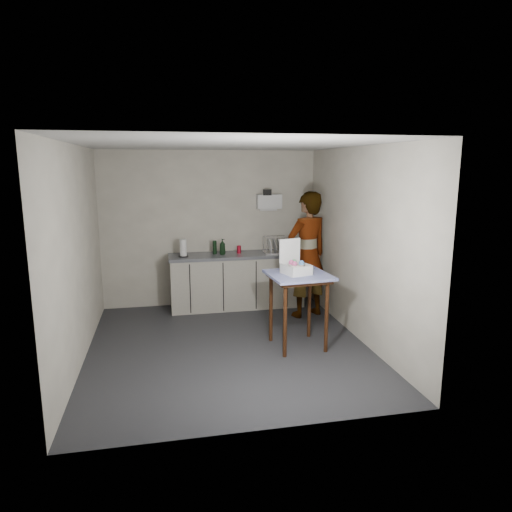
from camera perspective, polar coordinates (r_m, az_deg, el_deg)
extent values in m
plane|color=#29292E|center=(6.16, -3.48, -11.18)|extent=(4.00, 4.00, 0.00)
cube|color=beige|center=(7.75, -5.73, 3.40)|extent=(3.60, 0.02, 2.60)
cube|color=beige|center=(6.30, 12.72, 1.38)|extent=(0.02, 4.00, 2.60)
cube|color=beige|center=(5.82, -21.34, 0.09)|extent=(0.02, 4.00, 2.60)
cube|color=silver|center=(5.70, -3.80, 13.70)|extent=(3.60, 4.00, 0.01)
cube|color=black|center=(7.79, -2.38, -6.01)|extent=(2.20, 0.52, 0.08)
cube|color=#BDB7A8|center=(7.68, -2.40, -3.23)|extent=(2.20, 0.58, 0.86)
cube|color=#555660|center=(7.58, -2.43, 0.10)|extent=(2.24, 0.62, 0.05)
cube|color=black|center=(7.32, -8.23, -4.08)|extent=(0.02, 0.01, 0.80)
cube|color=black|center=(7.37, -4.11, -3.89)|extent=(0.02, 0.01, 0.80)
cube|color=black|center=(7.45, 0.02, -3.67)|extent=(0.01, 0.01, 0.80)
cube|color=black|center=(7.58, 3.95, -3.46)|extent=(0.02, 0.01, 0.80)
cube|color=white|center=(7.80, 1.64, 6.83)|extent=(0.42, 0.16, 0.24)
cube|color=white|center=(7.86, 1.55, 5.84)|extent=(0.30, 0.06, 0.04)
cube|color=black|center=(7.69, 1.43, 7.97)|extent=(0.14, 0.02, 0.10)
cylinder|color=#3D1F0D|center=(5.69, 3.65, -8.25)|extent=(0.05, 0.05, 0.90)
cylinder|color=#3D1F0D|center=(5.89, 8.81, -7.67)|extent=(0.05, 0.05, 0.90)
cylinder|color=#3D1F0D|center=(6.19, 1.88, -6.61)|extent=(0.05, 0.05, 0.90)
cylinder|color=#3D1F0D|center=(6.38, 6.68, -6.14)|extent=(0.05, 0.05, 0.90)
cube|color=#3D1F0D|center=(5.90, 5.34, -2.76)|extent=(0.72, 0.72, 0.04)
cube|color=navy|center=(5.89, 5.34, -2.39)|extent=(0.82, 0.82, 0.03)
imported|color=#B2A593|center=(7.14, 6.41, 0.14)|extent=(0.84, 0.69, 1.97)
imported|color=black|center=(7.50, -4.22, 1.17)|extent=(0.14, 0.14, 0.26)
cylinder|color=red|center=(7.61, -2.14, 0.83)|extent=(0.07, 0.07, 0.13)
cylinder|color=black|center=(7.56, -5.19, 1.09)|extent=(0.07, 0.07, 0.22)
cylinder|color=black|center=(7.42, -9.06, -0.02)|extent=(0.16, 0.16, 0.01)
cylinder|color=white|center=(7.40, -9.09, 1.06)|extent=(0.11, 0.11, 0.27)
cube|color=silver|center=(7.66, 2.46, 0.47)|extent=(0.40, 0.30, 0.02)
cylinder|color=silver|center=(7.47, 1.37, 1.29)|extent=(0.01, 0.01, 0.26)
cylinder|color=silver|center=(7.55, 4.02, 1.38)|extent=(0.01, 0.01, 0.26)
cylinder|color=silver|center=(7.71, 0.94, 1.62)|extent=(0.01, 0.01, 0.26)
cylinder|color=silver|center=(7.80, 3.51, 1.70)|extent=(0.01, 0.01, 0.26)
cylinder|color=white|center=(7.61, 1.74, 1.33)|extent=(0.05, 0.22, 0.22)
cylinder|color=white|center=(7.63, 2.32, 1.35)|extent=(0.05, 0.22, 0.22)
cylinder|color=white|center=(7.65, 2.90, 1.37)|extent=(0.05, 0.22, 0.22)
cube|color=white|center=(5.87, 5.05, -2.20)|extent=(0.38, 0.38, 0.01)
cube|color=white|center=(5.73, 5.87, -1.89)|extent=(0.30, 0.10, 0.11)
cube|color=white|center=(5.98, 4.27, -1.32)|extent=(0.30, 0.10, 0.11)
cube|color=white|center=(5.78, 3.81, -1.76)|extent=(0.10, 0.30, 0.11)
cube|color=white|center=(5.94, 6.27, -1.44)|extent=(0.10, 0.30, 0.11)
cube|color=white|center=(5.94, 4.25, 0.69)|extent=(0.30, 0.10, 0.31)
cylinder|color=white|center=(5.85, 5.06, -1.60)|extent=(0.21, 0.21, 0.11)
sphere|color=pink|center=(5.78, 4.84, -0.97)|extent=(0.07, 0.07, 0.07)
sphere|color=#5593E8|center=(5.83, 5.72, -0.88)|extent=(0.07, 0.07, 0.07)
sphere|color=#55CE6E|center=(5.88, 4.80, -0.76)|extent=(0.07, 0.07, 0.07)
sphere|color=pink|center=(5.85, 4.44, -0.82)|extent=(0.07, 0.07, 0.07)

